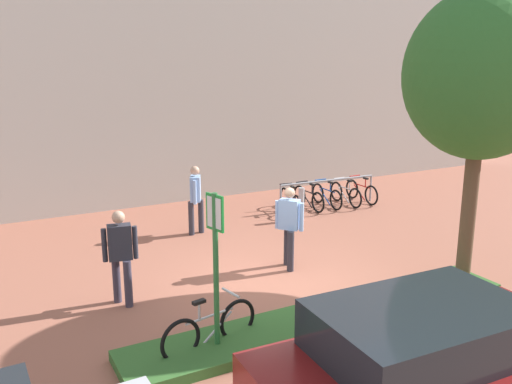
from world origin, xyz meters
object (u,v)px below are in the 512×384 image
Objects in this scene: parking_sign_post at (216,251)px; bollard_steel at (301,204)px; car_maroon_wagon at (429,366)px; person_shirt_white at (289,223)px; bike_rack_cluster at (327,195)px; person_suited_navy at (120,252)px; tree_sidewalk at (482,76)px; bike_at_sign at (210,328)px; person_casual_tan at (196,196)px.

bollard_steel is at bearing 47.08° from parking_sign_post.
bollard_steel is 0.21× the size of car_maroon_wagon.
person_shirt_white is at bearing 76.74° from car_maroon_wagon.
person_suited_navy reaches higher than bike_rack_cluster.
person_shirt_white is at bearing 138.62° from tree_sidewalk.
person_shirt_white is (-2.12, -2.80, 0.53)m from bollard_steel.
tree_sidewalk reaches higher than bike_rack_cluster.
person_suited_navy is (-7.05, -3.69, 0.64)m from bike_rack_cluster.
car_maroon_wagon is (1.53, -2.61, -0.84)m from parking_sign_post.
parking_sign_post is 0.76× the size of bike_rack_cluster.
bike_rack_cluster is at bearing 80.52° from tree_sidewalk.
person_shirt_white reaches higher than bike_at_sign.
parking_sign_post is (-5.28, -0.13, -2.36)m from tree_sidewalk.
bollard_steel is 3.55m from person_shirt_white.
person_casual_tan is (-3.40, 5.30, -2.97)m from tree_sidewalk.
person_shirt_white reaches higher than car_maroon_wagon.
person_casual_tan reaches higher than bike_at_sign.
person_casual_tan is at bearing 87.51° from car_maroon_wagon.
person_shirt_white and person_suited_navy have the same top height.
car_maroon_wagon is at bearing -143.85° from tree_sidewalk.
tree_sidewalk reaches higher than bike_at_sign.
bike_at_sign is at bearing 119.91° from car_maroon_wagon.
bike_rack_cluster is (6.31, 5.86, -0.00)m from bike_at_sign.
bike_at_sign is at bearing 111.01° from parking_sign_post.
person_suited_navy is at bearing -152.79° from bollard_steel.
tree_sidewalk is 1.72× the size of bike_rack_cluster.
bike_at_sign is 0.38× the size of car_maroon_wagon.
person_casual_tan is 1.00× the size of person_suited_navy.
bike_rack_cluster is 4.46m from person_casual_tan.
parking_sign_post reaches higher than bike_rack_cluster.
bike_at_sign is 5.67m from person_casual_tan.
parking_sign_post is 3.67m from person_shirt_white.
person_suited_navy is at bearing 115.24° from car_maroon_wagon.
person_casual_tan is at bearing 175.35° from bollard_steel.
car_maroon_wagon is at bearing -59.67° from parking_sign_post.
tree_sidewalk reaches higher than parking_sign_post.
bike_rack_cluster is 7.99m from person_suited_navy.
parking_sign_post is 1.47× the size of bike_at_sign.
bollard_steel is (-0.45, 5.06, -3.50)m from tree_sidewalk.
tree_sidewalk is 6.96m from bike_rack_cluster.
person_casual_tan is at bearing 70.92° from parking_sign_post.
parking_sign_post reaches higher than car_maroon_wagon.
car_maroon_wagon is (1.58, -2.75, 0.41)m from bike_at_sign.
parking_sign_post reaches higher than person_suited_navy.
person_shirt_white is (-2.57, 2.27, -2.97)m from tree_sidewalk.
parking_sign_post is at bearing -109.08° from person_casual_tan.
parking_sign_post is 0.56× the size of car_maroon_wagon.
person_casual_tan is 1.00× the size of person_shirt_white.
bike_at_sign is at bearing -110.02° from person_casual_tan.
bike_rack_cluster is at bearing 43.77° from parking_sign_post.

